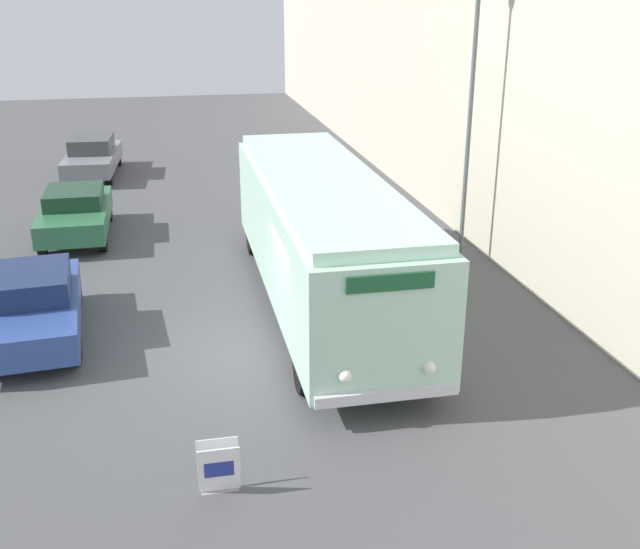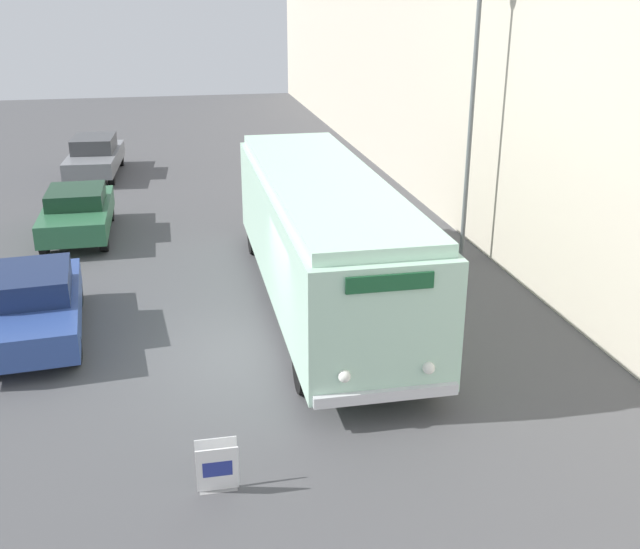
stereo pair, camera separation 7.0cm
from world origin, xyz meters
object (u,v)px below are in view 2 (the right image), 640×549
at_px(parked_car_mid, 77,212).
at_px(streetlamp, 474,82).
at_px(parked_car_far, 95,156).
at_px(sign_board, 217,468).
at_px(parked_car_near, 33,305).
at_px(vintage_bus, 323,233).

bearing_deg(parked_car_mid, streetlamp, -22.48).
bearing_deg(parked_car_mid, parked_car_far, 90.41).
distance_m(sign_board, parked_car_near, 6.97).
relative_size(streetlamp, parked_car_far, 1.55).
bearing_deg(parked_car_far, parked_car_mid, -86.13).
xyz_separation_m(parked_car_near, parked_car_far, (0.10, 15.11, 0.04)).
xyz_separation_m(vintage_bus, parked_car_mid, (-6.16, 6.51, -1.00)).
xyz_separation_m(sign_board, parked_car_mid, (-3.22, 13.11, 0.38)).
bearing_deg(parked_car_near, vintage_bus, 0.01).
distance_m(vintage_bus, parked_car_far, 15.89).
bearing_deg(streetlamp, sign_board, -129.50).
relative_size(parked_car_near, parked_car_far, 0.93).
xyz_separation_m(sign_board, parked_car_near, (-3.44, 6.05, 0.36)).
bearing_deg(parked_car_far, sign_board, -77.98).
distance_m(parked_car_near, parked_car_far, 15.11).
bearing_deg(parked_car_near, parked_car_far, 84.74).
xyz_separation_m(parked_car_near, parked_car_mid, (0.21, 7.06, 0.02)).
relative_size(vintage_bus, sign_board, 13.42).
relative_size(parked_car_mid, parked_car_far, 0.91).
relative_size(streetlamp, parked_car_mid, 1.70).
bearing_deg(streetlamp, parked_car_mid, 157.91).
xyz_separation_m(streetlamp, parked_car_far, (-10.63, 12.32, -4.00)).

